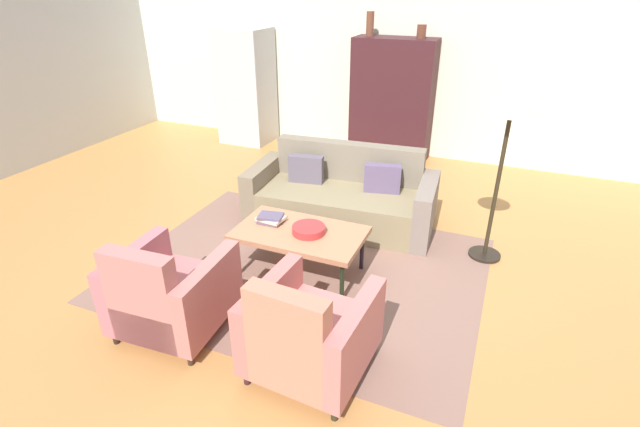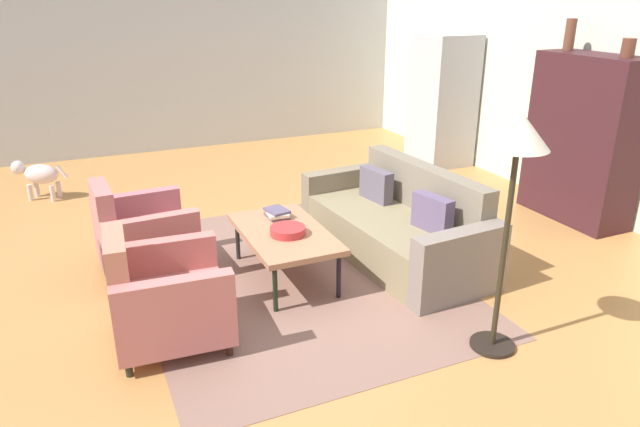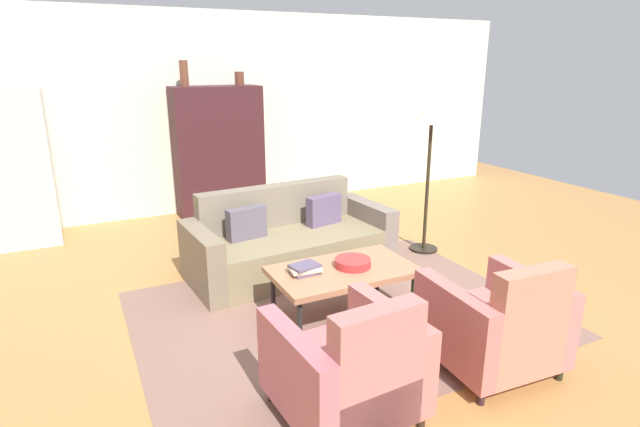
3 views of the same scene
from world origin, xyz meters
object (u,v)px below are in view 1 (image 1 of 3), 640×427
(armchair_left, at_px, (168,296))
(cabinet, at_px, (392,100))
(book_stack, at_px, (271,219))
(fruit_bowl, at_px, (309,230))
(floor_lamp, at_px, (510,118))
(couch, at_px, (342,197))
(armchair_right, at_px, (307,336))
(vase_tall, at_px, (370,24))
(coffee_table, at_px, (300,235))
(refrigerator, at_px, (246,87))
(vase_round, at_px, (422,31))

(armchair_left, distance_m, cabinet, 4.73)
(armchair_left, distance_m, book_stack, 1.26)
(fruit_bowl, bearing_deg, armchair_left, -120.55)
(book_stack, height_order, floor_lamp, floor_lamp)
(couch, bearing_deg, armchair_left, 71.61)
(armchair_right, height_order, vase_tall, vase_tall)
(coffee_table, relative_size, armchair_left, 1.36)
(coffee_table, relative_size, refrigerator, 0.65)
(book_stack, height_order, vase_round, vase_round)
(couch, height_order, coffee_table, couch)
(couch, distance_m, fruit_bowl, 1.21)
(vase_tall, bearing_deg, couch, -78.64)
(cabinet, relative_size, floor_lamp, 1.05)
(armchair_left, xyz_separation_m, cabinet, (0.53, 4.67, 0.56))
(coffee_table, xyz_separation_m, vase_round, (0.28, 3.50, 1.48))
(fruit_bowl, height_order, cabinet, cabinet)
(armchair_right, relative_size, vase_round, 4.79)
(coffee_table, relative_size, book_stack, 4.49)
(vase_round, xyz_separation_m, floor_lamp, (1.35, -2.51, -0.45))
(cabinet, bearing_deg, vase_tall, -179.32)
(armchair_right, distance_m, book_stack, 1.54)
(cabinet, bearing_deg, armchair_left, -96.42)
(armchair_right, distance_m, cabinet, 4.75)
(armchair_right, distance_m, vase_tall, 5.05)
(couch, bearing_deg, refrigerator, -45.30)
(armchair_left, distance_m, refrigerator, 5.00)
(armchair_left, distance_m, floor_lamp, 3.29)
(armchair_left, xyz_separation_m, refrigerator, (-1.96, 4.56, 0.58))
(fruit_bowl, bearing_deg, vase_tall, 99.15)
(coffee_table, bearing_deg, book_stack, 170.52)
(fruit_bowl, distance_m, book_stack, 0.43)
(book_stack, relative_size, cabinet, 0.15)
(armchair_left, bearing_deg, couch, 72.67)
(coffee_table, distance_m, cabinet, 3.54)
(refrigerator, bearing_deg, floor_lamp, -29.92)
(book_stack, bearing_deg, vase_round, 79.95)
(armchair_left, relative_size, fruit_bowl, 2.87)
(coffee_table, xyz_separation_m, fruit_bowl, (0.09, -0.00, 0.07))
(couch, xyz_separation_m, coffee_table, (0.01, -1.19, 0.13))
(book_stack, xyz_separation_m, vase_tall, (-0.14, 3.44, 1.48))
(coffee_table, xyz_separation_m, book_stack, (-0.33, 0.06, 0.08))
(couch, height_order, vase_tall, vase_tall)
(couch, bearing_deg, coffee_table, 86.00)
(fruit_bowl, xyz_separation_m, book_stack, (-0.42, 0.06, 0.00))
(fruit_bowl, relative_size, cabinet, 0.17)
(book_stack, bearing_deg, refrigerator, 123.60)
(armchair_left, height_order, vase_tall, vase_tall)
(book_stack, bearing_deg, armchair_right, -52.80)
(couch, distance_m, armchair_left, 2.43)
(armchair_left, relative_size, armchair_right, 1.00)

